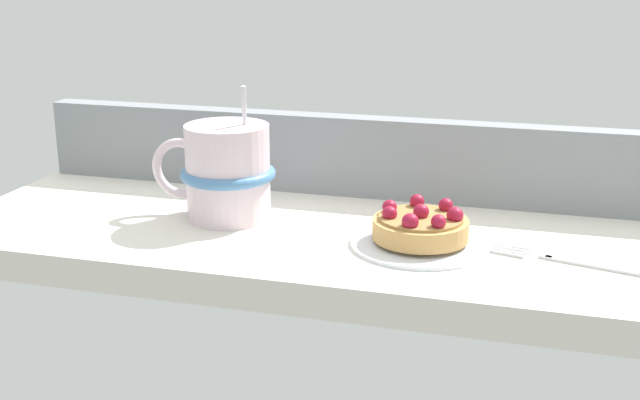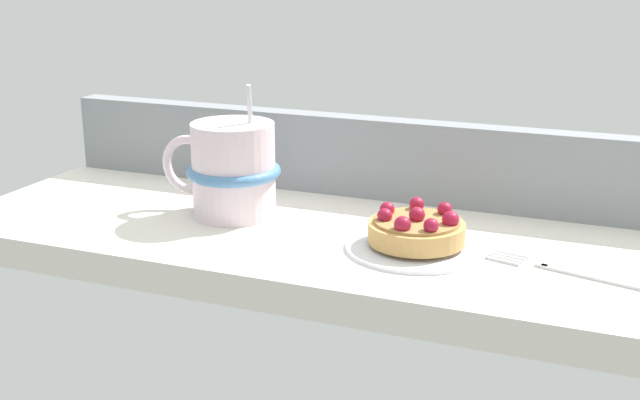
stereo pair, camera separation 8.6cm
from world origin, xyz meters
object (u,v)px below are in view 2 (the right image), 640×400
at_px(dessert_plate, 416,246).
at_px(dessert_fork, 573,271).
at_px(coffee_mug, 232,170).
at_px(raspberry_tart, 416,229).

distance_m(dessert_plate, dessert_fork, 0.15).
relative_size(dessert_plate, coffee_mug, 0.95).
xyz_separation_m(dessert_plate, raspberry_tart, (0.00, -0.00, 0.02)).
relative_size(dessert_plate, dessert_fork, 0.83).
xyz_separation_m(dessert_plate, coffee_mug, (-0.22, 0.03, 0.05)).
height_order(raspberry_tart, dessert_fork, raspberry_tart).
height_order(dessert_plate, dessert_fork, dessert_plate).
xyz_separation_m(raspberry_tart, coffee_mug, (-0.22, 0.03, 0.03)).
height_order(coffee_mug, dessert_fork, coffee_mug).
relative_size(coffee_mug, dessert_fork, 0.87).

